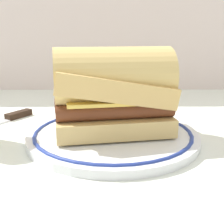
# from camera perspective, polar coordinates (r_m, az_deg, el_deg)

# --- Properties ---
(ground_plane) EXTENTS (1.50, 1.50, 0.00)m
(ground_plane) POSITION_cam_1_polar(r_m,az_deg,el_deg) (0.46, -0.73, -5.40)
(ground_plane) COLOR silver
(plate) EXTENTS (0.26, 0.26, 0.01)m
(plate) POSITION_cam_1_polar(r_m,az_deg,el_deg) (0.46, -0.00, -4.50)
(plate) COLOR white
(plate) RESTS_ON ground_plane
(sausage_sandwich) EXTENTS (0.19, 0.13, 0.13)m
(sausage_sandwich) POSITION_cam_1_polar(r_m,az_deg,el_deg) (0.44, 0.00, 4.18)
(sausage_sandwich) COLOR #D7B56D
(sausage_sandwich) RESTS_ON plate
(butter_knife) EXTENTS (0.10, 0.13, 0.01)m
(butter_knife) POSITION_cam_1_polar(r_m,az_deg,el_deg) (0.59, -20.23, -1.29)
(butter_knife) COLOR silver
(butter_knife) RESTS_ON ground_plane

